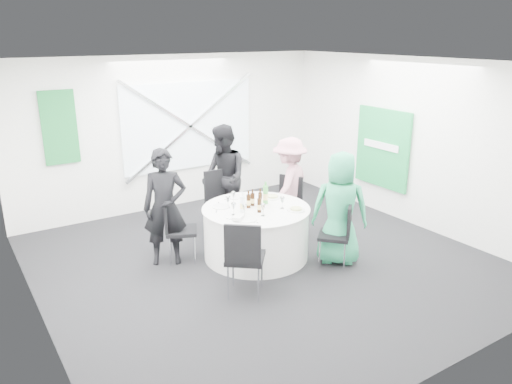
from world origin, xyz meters
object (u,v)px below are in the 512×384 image
person_man_back (224,178)px  person_woman_green (340,209)px  chair_front_right (340,230)px  chair_back_left (175,225)px  chair_front_left (244,253)px  person_man_back_left (165,207)px  person_woman_pink (289,185)px  green_water_bottle (266,195)px  chair_back (220,196)px  chair_back_right (288,201)px  clear_water_bottle (243,204)px  banquet_table (256,232)px

person_man_back → person_woman_green: (0.72, -2.03, -0.07)m
chair_front_right → chair_back_left: bearing=-79.6°
chair_front_left → person_man_back_left: 1.54m
person_woman_pink → green_water_bottle: (-0.82, -0.52, 0.11)m
chair_back → person_woman_pink: 1.15m
chair_front_left → chair_front_right: bearing=-139.0°
person_man_back_left → person_woman_pink: (2.21, 0.07, -0.05)m
chair_back_right → person_woman_pink: (0.11, 0.11, 0.23)m
person_man_back → green_water_bottle: size_ratio=5.26×
chair_back_left → clear_water_bottle: bearing=-98.2°
green_water_bottle → chair_back_right: bearing=29.9°
banquet_table → chair_front_left: chair_front_left is taller
person_woman_green → chair_front_left: bearing=46.2°
chair_front_left → banquet_table: bearing=-90.0°
green_water_bottle → clear_water_bottle: 0.48m
banquet_table → chair_back_right: 1.07m
chair_back_right → chair_front_left: chair_front_left is taller
chair_back → person_woman_pink: (1.00, -0.54, 0.18)m
chair_front_right → person_woman_pink: person_woman_pink is taller
chair_front_left → person_man_back: size_ratio=0.58×
chair_front_left → person_woman_pink: person_woman_pink is taller
person_woman_green → chair_back: bearing=-24.9°
chair_back → clear_water_bottle: 1.24m
chair_back → chair_front_left: size_ratio=1.01×
banquet_table → person_man_back: 1.36m
chair_back → clear_water_bottle: size_ratio=3.53×
chair_front_left → green_water_bottle: (1.00, 1.02, 0.29)m
banquet_table → green_water_bottle: 0.56m
chair_back → green_water_bottle: bearing=-78.3°
chair_front_right → clear_water_bottle: clear_water_bottle is taller
chair_back → chair_back_left: size_ratio=1.10×
chair_back → clear_water_bottle: bearing=-101.6°
person_woman_green → green_water_bottle: (-0.68, 0.87, 0.08)m
chair_back_left → person_man_back_left: bearing=108.2°
chair_back_left → chair_back_right: size_ratio=0.99×
person_man_back_left → person_woman_green: (2.07, -1.32, -0.02)m
person_woman_pink → clear_water_bottle: bearing=-3.8°
person_man_back_left → person_man_back: 1.52m
chair_back_right → person_woman_green: size_ratio=0.59×
chair_back_right → green_water_bottle: green_water_bottle is taller
person_man_back_left → chair_back_left: bearing=16.4°
person_man_back → person_woman_green: bearing=27.5°
banquet_table → person_man_back_left: bearing=155.5°
chair_back_right → person_man_back_left: 2.12m
chair_front_right → person_woman_pink: bearing=-140.7°
chair_back → person_woman_green: (0.85, -1.92, 0.20)m
chair_front_right → chair_front_left: chair_front_left is taller
person_man_back_left → person_man_back: bearing=52.6°
banquet_table → chair_back: 1.16m
chair_back_right → person_woman_pink: size_ratio=0.61×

